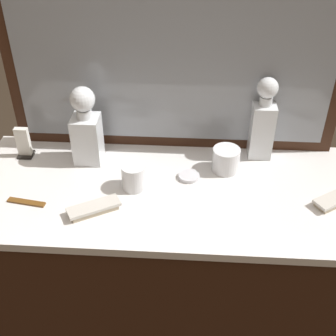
# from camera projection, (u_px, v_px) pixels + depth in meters

# --- Properties ---
(dresser) EXTENTS (1.26, 0.54, 0.82)m
(dresser) POSITION_uv_depth(u_px,v_px,m) (168.00, 274.00, 1.64)
(dresser) COLOR #381E11
(dresser) RESTS_ON ground_plane
(dresser_mirror) EXTENTS (1.11, 0.03, 0.59)m
(dresser_mirror) POSITION_uv_depth(u_px,v_px,m) (173.00, 69.00, 1.43)
(dresser_mirror) COLOR #381E11
(dresser_mirror) RESTS_ON dresser
(crystal_decanter_center) EXTENTS (0.08, 0.08, 0.29)m
(crystal_decanter_center) POSITION_uv_depth(u_px,v_px,m) (262.00, 126.00, 1.48)
(crystal_decanter_center) COLOR white
(crystal_decanter_center) RESTS_ON dresser
(crystal_decanter_right) EXTENTS (0.09, 0.09, 0.27)m
(crystal_decanter_right) POSITION_uv_depth(u_px,v_px,m) (87.00, 132.00, 1.46)
(crystal_decanter_right) COLOR white
(crystal_decanter_right) RESTS_ON dresser
(crystal_tumbler_far_right) EXTENTS (0.09, 0.09, 0.08)m
(crystal_tumbler_far_right) POSITION_uv_depth(u_px,v_px,m) (226.00, 161.00, 1.46)
(crystal_tumbler_far_right) COLOR white
(crystal_tumbler_far_right) RESTS_ON dresser
(crystal_tumbler_rear) EXTENTS (0.08, 0.08, 0.08)m
(crystal_tumbler_rear) POSITION_uv_depth(u_px,v_px,m) (134.00, 178.00, 1.38)
(crystal_tumbler_rear) COLOR white
(crystal_tumbler_rear) RESTS_ON dresser
(silver_brush_right) EXTENTS (0.16, 0.12, 0.02)m
(silver_brush_right) POSITION_uv_depth(u_px,v_px,m) (94.00, 208.00, 1.30)
(silver_brush_right) COLOR #B7A88C
(silver_brush_right) RESTS_ON dresser
(silver_brush_rear) EXTENTS (0.15, 0.12, 0.02)m
(silver_brush_rear) POSITION_uv_depth(u_px,v_px,m) (336.00, 199.00, 1.33)
(silver_brush_rear) COLOR #B7A88C
(silver_brush_rear) RESTS_ON dresser
(porcelain_dish) EXTENTS (0.07, 0.07, 0.01)m
(porcelain_dish) POSITION_uv_depth(u_px,v_px,m) (189.00, 176.00, 1.44)
(porcelain_dish) COLOR silver
(porcelain_dish) RESTS_ON dresser
(tortoiseshell_comb) EXTENTS (0.12, 0.04, 0.01)m
(tortoiseshell_comb) POSITION_uv_depth(u_px,v_px,m) (26.00, 202.00, 1.34)
(tortoiseshell_comb) COLOR brown
(tortoiseshell_comb) RESTS_ON dresser
(napkin_holder) EXTENTS (0.05, 0.05, 0.11)m
(napkin_holder) POSITION_uv_depth(u_px,v_px,m) (24.00, 144.00, 1.52)
(napkin_holder) COLOR black
(napkin_holder) RESTS_ON dresser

